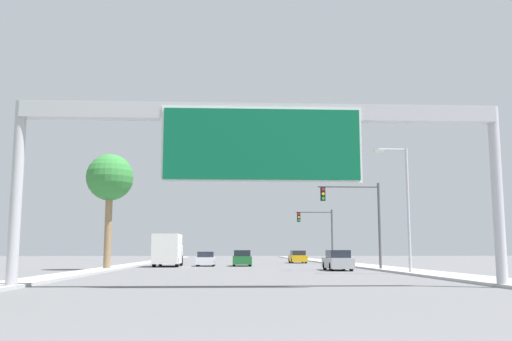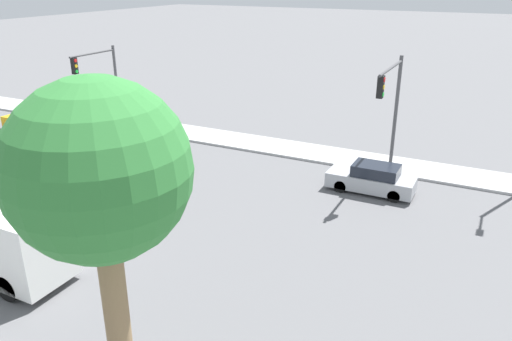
# 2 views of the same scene
# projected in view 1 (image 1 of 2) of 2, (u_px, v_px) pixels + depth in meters

# --- Properties ---
(sidewalk_right) EXTENTS (3.00, 120.00, 0.15)m
(sidewalk_right) POSITION_uv_depth(u_px,v_px,m) (338.00, 263.00, 65.08)
(sidewalk_right) COLOR #AEAEAE
(sidewalk_right) RESTS_ON ground
(median_strip_left) EXTENTS (2.00, 120.00, 0.15)m
(median_strip_left) POSITION_uv_depth(u_px,v_px,m) (144.00, 263.00, 64.00)
(median_strip_left) COLOR #AEAEAE
(median_strip_left) RESTS_ON ground
(sign_gantry) EXTENTS (20.36, 0.73, 7.63)m
(sign_gantry) POSITION_uv_depth(u_px,v_px,m) (262.00, 138.00, 23.72)
(sign_gantry) COLOR #B2B2B7
(sign_gantry) RESTS_ON ground
(car_mid_center) EXTENTS (1.72, 4.49, 1.54)m
(car_mid_center) POSITION_uv_depth(u_px,v_px,m) (338.00, 261.00, 43.44)
(car_mid_center) COLOR #A5A8AD
(car_mid_center) RESTS_ON ground
(car_near_right) EXTENTS (1.73, 4.37, 1.38)m
(car_near_right) POSITION_uv_depth(u_px,v_px,m) (206.00, 259.00, 55.10)
(car_near_right) COLOR silver
(car_near_right) RESTS_ON ground
(car_near_left) EXTENTS (1.77, 4.32, 1.53)m
(car_near_left) POSITION_uv_depth(u_px,v_px,m) (242.00, 259.00, 55.32)
(car_near_left) COLOR #1E662D
(car_near_left) RESTS_ON ground
(car_near_center) EXTENTS (1.80, 4.77, 1.49)m
(car_near_center) POSITION_uv_depth(u_px,v_px,m) (298.00, 257.00, 68.22)
(car_near_center) COLOR gold
(car_near_center) RESTS_ON ground
(truck_box_primary) EXTENTS (2.33, 7.13, 3.00)m
(truck_box_primary) POSITION_uv_depth(u_px,v_px,m) (168.00, 250.00, 53.66)
(truck_box_primary) COLOR white
(truck_box_primary) RESTS_ON ground
(traffic_light_near_intersection) EXTENTS (4.82, 0.32, 6.69)m
(traffic_light_near_intersection) POSITION_uv_depth(u_px,v_px,m) (360.00, 211.00, 43.81)
(traffic_light_near_intersection) COLOR #4C4C4F
(traffic_light_near_intersection) RESTS_ON ground
(traffic_light_mid_block) EXTENTS (4.16, 0.32, 6.05)m
(traffic_light_mid_block) POSITION_uv_depth(u_px,v_px,m) (320.00, 227.00, 63.54)
(traffic_light_mid_block) COLOR #4C4C4F
(traffic_light_mid_block) RESTS_ON ground
(palm_tree_background) EXTENTS (3.66, 3.66, 9.04)m
(palm_tree_background) POSITION_uv_depth(u_px,v_px,m) (110.00, 179.00, 44.73)
(palm_tree_background) COLOR #8C704C
(palm_tree_background) RESTS_ON ground
(street_lamp_right) EXTENTS (2.22, 0.28, 8.26)m
(street_lamp_right) POSITION_uv_depth(u_px,v_px,m) (404.00, 199.00, 37.17)
(street_lamp_right) COLOR #B2B2B7
(street_lamp_right) RESTS_ON ground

